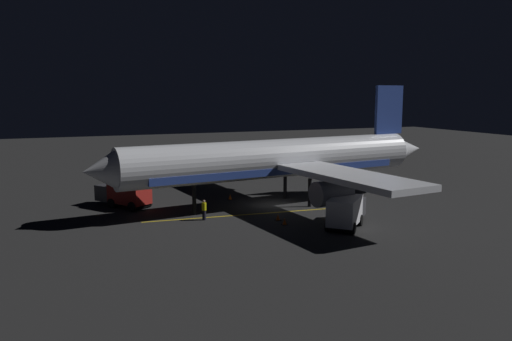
{
  "coord_description": "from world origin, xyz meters",
  "views": [
    {
      "loc": [
        -44.34,
        20.06,
        10.74
      ],
      "look_at": [
        0.0,
        2.0,
        3.5
      ],
      "focal_mm": 35.95,
      "sensor_mm": 36.0,
      "label": 1
    }
  ],
  "objects_px": {
    "airliner": "(281,160)",
    "ground_crew_worker": "(204,210)",
    "traffic_cone_near_left": "(230,197)",
    "traffic_cone_under_wing": "(285,222)",
    "baggage_truck": "(125,194)",
    "traffic_cone_near_right": "(278,217)",
    "catering_truck": "(346,211)"
  },
  "relations": [
    {
      "from": "airliner",
      "to": "ground_crew_worker",
      "type": "relative_size",
      "value": 21.33
    },
    {
      "from": "traffic_cone_near_left",
      "to": "traffic_cone_under_wing",
      "type": "height_order",
      "value": "same"
    },
    {
      "from": "baggage_truck",
      "to": "traffic_cone_near_right",
      "type": "bearing_deg",
      "value": -132.2
    },
    {
      "from": "baggage_truck",
      "to": "catering_truck",
      "type": "bearing_deg",
      "value": -132.42
    },
    {
      "from": "traffic_cone_near_right",
      "to": "traffic_cone_under_wing",
      "type": "xyz_separation_m",
      "value": [
        -1.55,
        0.11,
        0.0
      ]
    },
    {
      "from": "traffic_cone_under_wing",
      "to": "ground_crew_worker",
      "type": "bearing_deg",
      "value": 54.45
    },
    {
      "from": "airliner",
      "to": "catering_truck",
      "type": "xyz_separation_m",
      "value": [
        -9.68,
        -1.39,
        -3.09
      ]
    },
    {
      "from": "airliner",
      "to": "ground_crew_worker",
      "type": "bearing_deg",
      "value": 110.24
    },
    {
      "from": "ground_crew_worker",
      "to": "traffic_cone_near_left",
      "type": "distance_m",
      "value": 8.69
    },
    {
      "from": "ground_crew_worker",
      "to": "baggage_truck",
      "type": "bearing_deg",
      "value": 35.49
    },
    {
      "from": "catering_truck",
      "to": "traffic_cone_under_wing",
      "type": "height_order",
      "value": "catering_truck"
    },
    {
      "from": "catering_truck",
      "to": "ground_crew_worker",
      "type": "bearing_deg",
      "value": 57.18
    },
    {
      "from": "traffic_cone_near_left",
      "to": "catering_truck",
      "type": "bearing_deg",
      "value": -159.19
    },
    {
      "from": "ground_crew_worker",
      "to": "traffic_cone_near_right",
      "type": "height_order",
      "value": "ground_crew_worker"
    },
    {
      "from": "airliner",
      "to": "traffic_cone_under_wing",
      "type": "height_order",
      "value": "airliner"
    },
    {
      "from": "baggage_truck",
      "to": "ground_crew_worker",
      "type": "relative_size",
      "value": 3.33
    },
    {
      "from": "baggage_truck",
      "to": "ground_crew_worker",
      "type": "height_order",
      "value": "baggage_truck"
    },
    {
      "from": "ground_crew_worker",
      "to": "traffic_cone_near_left",
      "type": "height_order",
      "value": "ground_crew_worker"
    },
    {
      "from": "catering_truck",
      "to": "ground_crew_worker",
      "type": "xyz_separation_m",
      "value": [
        6.49,
        10.06,
        -0.39
      ]
    },
    {
      "from": "airliner",
      "to": "ground_crew_worker",
      "type": "height_order",
      "value": "airliner"
    },
    {
      "from": "traffic_cone_near_left",
      "to": "traffic_cone_under_wing",
      "type": "relative_size",
      "value": 1.0
    },
    {
      "from": "catering_truck",
      "to": "traffic_cone_near_right",
      "type": "bearing_deg",
      "value": 46.99
    },
    {
      "from": "catering_truck",
      "to": "traffic_cone_near_right",
      "type": "distance_m",
      "value": 5.92
    },
    {
      "from": "baggage_truck",
      "to": "traffic_cone_near_right",
      "type": "xyz_separation_m",
      "value": [
        -10.28,
        -11.33,
        -0.96
      ]
    },
    {
      "from": "ground_crew_worker",
      "to": "traffic_cone_near_right",
      "type": "relative_size",
      "value": 3.16
    },
    {
      "from": "traffic_cone_near_right",
      "to": "traffic_cone_under_wing",
      "type": "distance_m",
      "value": 1.56
    },
    {
      "from": "airliner",
      "to": "traffic_cone_near_left",
      "type": "height_order",
      "value": "airliner"
    },
    {
      "from": "catering_truck",
      "to": "traffic_cone_near_right",
      "type": "xyz_separation_m",
      "value": [
        3.98,
        4.27,
        -1.02
      ]
    },
    {
      "from": "traffic_cone_near_left",
      "to": "baggage_truck",
      "type": "bearing_deg",
      "value": 86.74
    },
    {
      "from": "baggage_truck",
      "to": "traffic_cone_near_left",
      "type": "bearing_deg",
      "value": -93.26
    },
    {
      "from": "baggage_truck",
      "to": "catering_truck",
      "type": "xyz_separation_m",
      "value": [
        -14.25,
        -15.6,
        0.07
      ]
    },
    {
      "from": "airliner",
      "to": "baggage_truck",
      "type": "distance_m",
      "value": 15.25
    }
  ]
}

